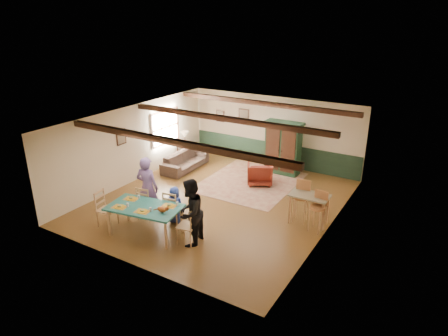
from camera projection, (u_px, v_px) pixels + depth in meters
The scene contains 35 objects.
floor at pixel (219, 201), 12.73m from camera, with size 8.00×8.00×0.00m, color brown.
wall_back at pixel (273, 131), 15.44m from camera, with size 7.00×0.02×2.70m, color beige.
wall_left at pixel (134, 144), 13.92m from camera, with size 0.02×8.00×2.70m, color beige.
wall_right at pixel (332, 185), 10.56m from camera, with size 0.02×8.00×2.70m, color beige.
ceiling at pixel (219, 119), 11.75m from camera, with size 7.00×8.00×0.02m, color white.
wainscot_back at pixel (272, 153), 15.75m from camera, with size 6.95×0.03×0.90m, color #1D3525.
ceiling_beam_front at pixel (171, 141), 9.95m from camera, with size 6.95×0.16×0.16m, color black.
ceiling_beam_mid at pixel (226, 119), 12.11m from camera, with size 6.95×0.16×0.16m, color black.
ceiling_beam_back at pixel (263, 103), 14.19m from camera, with size 6.95×0.16×0.16m, color black.
window_left at pixel (165, 127), 15.20m from camera, with size 0.06×1.60×1.30m, color white, non-canonical shape.
picture_left_wall at pixel (121, 137), 13.29m from camera, with size 0.04×0.42×0.52m, color gray, non-canonical shape.
picture_back_a at pixel (244, 116), 15.88m from camera, with size 0.45×0.04×0.55m, color gray, non-canonical shape.
picture_back_b at pixel (220, 116), 16.46m from camera, with size 0.38×0.04×0.48m, color gray, non-canonical shape.
dining_table at pixel (145, 220), 10.71m from camera, with size 1.95×1.08×0.81m, color #1F635B, non-canonical shape.
dining_chair_far_left at pixel (147, 202), 11.50m from camera, with size 0.45×0.48×1.03m, color tan, non-canonical shape.
dining_chair_far_right at pixel (173, 207), 11.20m from camera, with size 0.45×0.48×1.03m, color tan, non-canonical shape.
dining_chair_end_left at pixel (107, 209), 11.10m from camera, with size 0.45×0.48×1.03m, color tan, non-canonical shape.
dining_chair_end_right at pixel (187, 225), 10.25m from camera, with size 0.45×0.48×1.03m, color tan, non-canonical shape.
person_man at pixel (147, 188), 11.42m from camera, with size 0.68×0.45×1.86m, color slate.
person_woman at pixel (190, 213), 10.07m from camera, with size 0.87×0.68×1.78m, color black.
person_child at pixel (175, 205), 11.26m from camera, with size 0.53×0.35×1.09m, color navy.
cat at pixel (162, 209), 10.23m from camera, with size 0.39×0.15×0.19m, color #BB5421, non-canonical shape.
place_setting_near_left at pixel (119, 205), 10.52m from camera, with size 0.43×0.32×0.11m, color gold, non-canonical shape.
place_setting_near_center at pixel (142, 210), 10.28m from camera, with size 0.43×0.32×0.11m, color gold, non-canonical shape.
place_setting_far_left at pixel (131, 197), 10.99m from camera, with size 0.43×0.32×0.11m, color gold, non-canonical shape.
place_setting_far_right at pixel (169, 204), 10.58m from camera, with size 0.43×0.32×0.11m, color gold, non-canonical shape.
area_rug at pixel (250, 182), 14.18m from camera, with size 3.05×3.62×0.01m, color beige.
armoire at pixel (283, 148), 14.64m from camera, with size 1.40×0.56×1.98m, color black.
armchair at pixel (260, 173), 13.92m from camera, with size 0.84×0.87×0.79m, color #511410.
sofa at pixel (185, 161), 15.31m from camera, with size 2.16×0.84×0.63m, color #3B2B25.
end_table at pixel (185, 153), 16.15m from camera, with size 0.52×0.52×0.64m, color black, non-canonical shape.
table_lamp at pixel (185, 139), 15.93m from camera, with size 0.33×0.33×0.59m, color #D4B789, non-canonical shape.
counter_table at pixel (309, 209), 11.21m from camera, with size 1.08×0.63×0.90m, color #B7AF8E, non-canonical shape.
bar_stool_left at pixel (301, 202), 11.30m from camera, with size 0.43×0.47×1.22m, color #C07B4A, non-canonical shape.
bar_stool_right at pixel (317, 212), 10.79m from camera, with size 0.41×0.45×1.15m, color #C07B4A, non-canonical shape.
Camera 1 is at (6.05, -9.77, 5.57)m, focal length 32.00 mm.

